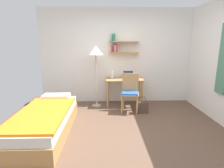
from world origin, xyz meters
name	(u,v)px	position (x,y,z in m)	size (l,w,h in m)	color
ground_plane	(126,134)	(0.00, 0.00, 0.00)	(5.28, 5.28, 0.00)	brown
wall_back	(119,56)	(0.00, 2.02, 1.31)	(4.40, 0.27, 2.60)	white
bed	(46,121)	(-1.49, 0.10, 0.24)	(0.85, 1.98, 0.54)	#B2844C
desk	(124,84)	(0.11, 1.70, 0.58)	(1.00, 0.54, 0.73)	#B2844C
desk_chair	(130,91)	(0.21, 1.21, 0.52)	(0.48, 0.44, 0.94)	#B2844C
standing_lamp	(96,54)	(-0.63, 1.60, 1.40)	(0.38, 0.38, 1.60)	#B2A893
laptop	(128,77)	(0.23, 1.73, 0.78)	(0.30, 0.23, 0.22)	#B7BABF
water_bottle	(112,74)	(-0.21, 1.73, 0.84)	(0.06, 0.06, 0.23)	silver
book_stack	(136,77)	(0.42, 1.71, 0.78)	(0.19, 0.25, 0.10)	#333338
handbag	(142,107)	(0.50, 1.06, 0.15)	(0.27, 0.13, 0.42)	#4C382D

